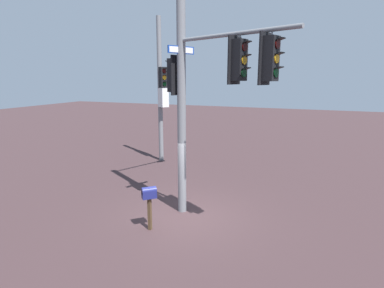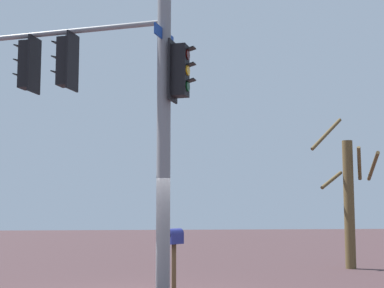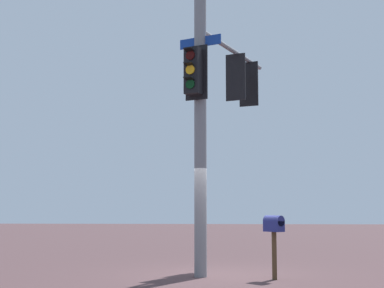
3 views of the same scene
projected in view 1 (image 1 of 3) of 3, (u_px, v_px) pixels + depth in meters
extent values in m
plane|color=#3D2A2C|center=(186.00, 216.00, 10.79)|extent=(80.00, 80.00, 0.00)
cylinder|color=slate|center=(181.00, 73.00, 10.19)|extent=(0.29, 0.29, 9.65)
cylinder|color=slate|center=(232.00, 34.00, 8.53)|extent=(1.76, 3.83, 0.12)
cube|color=black|center=(239.00, 60.00, 8.48)|extent=(0.45, 0.41, 1.10)
cube|color=black|center=(234.00, 60.00, 8.59)|extent=(0.54, 0.24, 1.30)
cylinder|color=#2F0403|center=(245.00, 47.00, 8.30)|extent=(0.22, 0.11, 0.22)
cube|color=black|center=(247.00, 42.00, 8.22)|extent=(0.25, 0.23, 0.06)
cylinder|color=#F2A814|center=(244.00, 60.00, 8.37)|extent=(0.22, 0.11, 0.22)
cube|color=black|center=(247.00, 55.00, 8.29)|extent=(0.25, 0.23, 0.06)
cylinder|color=black|center=(244.00, 73.00, 8.44)|extent=(0.22, 0.11, 0.22)
cube|color=black|center=(246.00, 68.00, 8.36)|extent=(0.25, 0.23, 0.06)
cylinder|color=slate|center=(240.00, 36.00, 8.35)|extent=(0.04, 0.04, 0.15)
cube|color=black|center=(271.00, 59.00, 7.79)|extent=(0.44, 0.41, 1.10)
cube|color=black|center=(265.00, 59.00, 7.91)|extent=(0.54, 0.23, 1.30)
cylinder|color=#2F0403|center=(278.00, 44.00, 7.61)|extent=(0.22, 0.10, 0.22)
cube|color=black|center=(281.00, 39.00, 7.54)|extent=(0.25, 0.22, 0.06)
cylinder|color=#F2A814|center=(277.00, 59.00, 7.69)|extent=(0.22, 0.10, 0.22)
cube|color=black|center=(280.00, 53.00, 7.61)|extent=(0.25, 0.22, 0.06)
cylinder|color=black|center=(276.00, 73.00, 7.76)|extent=(0.22, 0.10, 0.22)
cube|color=black|center=(279.00, 68.00, 7.68)|extent=(0.25, 0.22, 0.06)
cylinder|color=slate|center=(272.00, 32.00, 7.66)|extent=(0.04, 0.04, 0.15)
cube|color=black|center=(174.00, 75.00, 10.46)|extent=(0.45, 0.42, 1.10)
cube|color=black|center=(177.00, 75.00, 10.34)|extent=(0.53, 0.25, 1.30)
cylinder|color=#2F0403|center=(171.00, 65.00, 10.50)|extent=(0.21, 0.11, 0.22)
cube|color=black|center=(169.00, 61.00, 10.53)|extent=(0.26, 0.23, 0.06)
cylinder|color=#F2A814|center=(171.00, 75.00, 10.57)|extent=(0.21, 0.11, 0.22)
cube|color=black|center=(169.00, 72.00, 10.60)|extent=(0.26, 0.23, 0.06)
cylinder|color=black|center=(171.00, 86.00, 10.64)|extent=(0.21, 0.11, 0.22)
cube|color=black|center=(169.00, 82.00, 10.67)|extent=(0.26, 0.23, 0.06)
cube|color=navy|center=(181.00, 50.00, 10.03)|extent=(1.01, 0.49, 0.24)
cube|color=white|center=(182.00, 50.00, 10.02)|extent=(0.91, 0.43, 0.18)
cylinder|color=slate|center=(160.00, 91.00, 17.18)|extent=(0.25, 0.25, 7.85)
cube|color=white|center=(163.00, 98.00, 16.94)|extent=(0.61, 0.64, 1.01)
cube|color=black|center=(163.00, 77.00, 16.74)|extent=(0.46, 0.44, 1.10)
cylinder|color=#2F0403|center=(164.00, 71.00, 16.55)|extent=(0.21, 0.13, 0.22)
cube|color=black|center=(165.00, 69.00, 16.46)|extent=(0.26, 0.24, 0.06)
cylinder|color=#F2A814|center=(164.00, 77.00, 16.62)|extent=(0.21, 0.13, 0.22)
cube|color=black|center=(165.00, 75.00, 16.53)|extent=(0.26, 0.24, 0.06)
cylinder|color=black|center=(165.00, 84.00, 16.69)|extent=(0.21, 0.13, 0.22)
cube|color=black|center=(165.00, 82.00, 16.61)|extent=(0.26, 0.24, 0.06)
cube|color=#4C3823|center=(150.00, 214.00, 9.73)|extent=(0.10, 0.10, 1.05)
cube|color=navy|center=(149.00, 194.00, 9.59)|extent=(0.48, 0.48, 0.24)
cylinder|color=navy|center=(149.00, 191.00, 9.57)|extent=(0.48, 0.48, 0.24)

